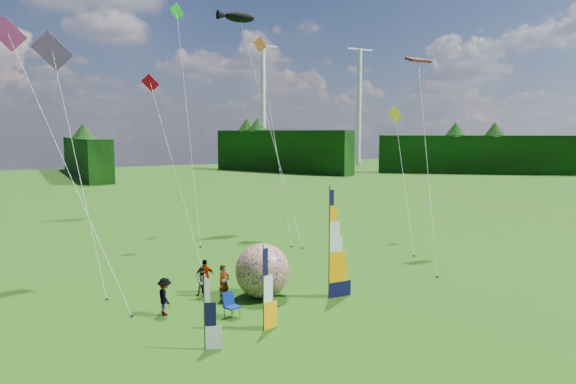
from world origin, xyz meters
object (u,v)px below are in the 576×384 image
camp_chair (232,305)px  bol_inflatable (263,271)px  spectator_d (205,276)px  side_banner_far (204,315)px  kite_whale (268,112)px  feather_banner_main (329,245)px  spectator_c (165,297)px  side_banner_left (263,290)px  spectator_a (224,283)px  spectator_b (203,282)px

camp_chair → bol_inflatable: bearing=19.6°
spectator_d → camp_chair: spectator_d is taller
side_banner_far → bol_inflatable: side_banner_far is taller
side_banner_far → kite_whale: size_ratio=0.14×
feather_banner_main → spectator_c: (-7.92, 1.64, -1.90)m
feather_banner_main → side_banner_left: 5.38m
spectator_a → kite_whale: (9.34, 13.88, 9.10)m
spectator_c → spectator_d: bearing=-51.3°
bol_inflatable → spectator_d: bol_inflatable is taller
bol_inflatable → spectator_d: bearing=137.1°
spectator_b → camp_chair: bearing=-72.1°
spectator_c → bol_inflatable: bearing=-89.3°
bol_inflatable → spectator_c: bol_inflatable is taller
bol_inflatable → spectator_a: bearing=168.4°
spectator_c → spectator_a: bearing=-81.0°
kite_whale → spectator_d: bearing=-122.3°
feather_banner_main → side_banner_left: (-4.78, -2.28, -0.98)m
spectator_c → spectator_d: 3.58m
feather_banner_main → spectator_d: bearing=144.7°
side_banner_left → side_banner_far: bearing=177.2°
spectator_a → bol_inflatable: bearing=-32.3°
spectator_a → camp_chair: spectator_a is taller
side_banner_left → kite_whale: 22.16m
feather_banner_main → camp_chair: 5.76m
spectator_b → kite_whale: size_ratio=0.08×
side_banner_left → camp_chair: side_banner_left is taller
spectator_c → kite_whale: size_ratio=0.09×
feather_banner_main → side_banner_far: 8.24m
bol_inflatable → spectator_b: 3.13m
bol_inflatable → spectator_c: size_ratio=1.60×
feather_banner_main → spectator_a: size_ratio=3.02×
bol_inflatable → feather_banner_main: bearing=-32.0°
side_banner_far → kite_whale: kite_whale is taller
side_banner_far → camp_chair: 3.65m
side_banner_far → bol_inflatable: bearing=65.9°
side_banner_far → feather_banner_main: bearing=42.1°
feather_banner_main → kite_whale: (4.54, 16.07, 7.24)m
camp_chair → kite_whale: (9.87, 16.23, 9.43)m
spectator_d → kite_whale: kite_whale is taller
spectator_b → kite_whale: (9.99, 12.64, 9.25)m
side_banner_left → spectator_b: size_ratio=2.34×
side_banner_left → bol_inflatable: size_ratio=1.28×
side_banner_far → camp_chair: (2.26, 2.75, -0.84)m
camp_chair → spectator_a: bearing=58.6°
side_banner_left → spectator_c: bearing=113.4°
spectator_a → spectator_c: (-3.12, -0.54, -0.05)m
feather_banner_main → spectator_d: (-5.16, 3.93, -1.89)m
side_banner_left → bol_inflatable: 4.52m
spectator_d → camp_chair: 4.11m
spectator_a → spectator_d: (-0.36, 1.74, -0.03)m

